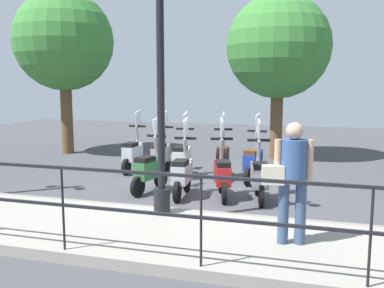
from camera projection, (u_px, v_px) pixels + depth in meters
ground_plane at (212, 188)px, 9.15m from camera, size 28.00×28.00×0.00m
promenade_walkway at (160, 234)px, 6.14m from camera, size 2.20×20.00×0.15m
fence_railing at (128, 196)px, 5.03m from camera, size 0.04×16.03×1.07m
lamp_post_near at (161, 95)px, 6.65m from camera, size 0.26×0.90×4.28m
pedestrian_with_bag at (292, 174)px, 5.46m from camera, size 0.38×0.64×1.59m
tree_large at (64, 42)px, 13.17m from camera, size 3.06×3.06×5.04m
tree_distant at (278, 47)px, 12.29m from camera, size 3.00×3.00×4.77m
scooter_near_0 at (259, 176)px, 8.07m from camera, size 1.22×0.50×1.54m
scooter_near_1 at (222, 174)px, 8.28m from camera, size 1.20×0.54×1.54m
scooter_near_2 at (182, 173)px, 8.37m from camera, size 1.23×0.44×1.54m
scooter_near_3 at (149, 169)px, 8.72m from camera, size 1.22×0.50×1.54m
scooter_far_0 at (253, 161)px, 9.64m from camera, size 1.23×0.44×1.54m
scooter_far_1 at (223, 158)px, 10.00m from camera, size 1.22×0.47×1.54m
scooter_far_2 at (182, 157)px, 10.09m from camera, size 1.23×0.44×1.54m
scooter_far_3 at (161, 154)px, 10.52m from camera, size 1.23×0.44×1.54m
scooter_far_4 at (133, 153)px, 10.73m from camera, size 1.23×0.44×1.54m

